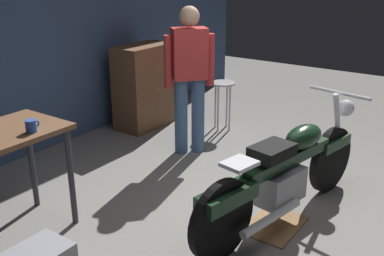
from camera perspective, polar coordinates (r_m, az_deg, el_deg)
name	(u,v)px	position (r m, az deg, el deg)	size (l,w,h in m)	color
ground_plane	(255,212)	(4.13, 8.05, -10.46)	(12.00, 12.00, 0.00)	gray
back_wall	(37,15)	(5.43, -19.03, 13.40)	(8.00, 0.12, 3.10)	#384C70
motorcycle	(286,172)	(3.87, 11.84, -5.43)	(2.16, 0.72, 1.00)	black
person_standing	(189,75)	(5.03, -0.32, 6.77)	(0.45, 0.42, 1.67)	#426089
shop_stool	(223,93)	(5.90, 3.93, 4.47)	(0.32, 0.32, 0.64)	#B2B2B7
wooden_dresser	(144,86)	(6.04, -6.10, 5.28)	(0.80, 0.47, 1.10)	brown
drip_tray	(274,225)	(3.96, 10.41, -11.98)	(0.56, 0.40, 0.01)	olive
mug_blue_enamel	(31,126)	(3.57, -19.70, 0.25)	(0.12, 0.08, 0.09)	#2D51AD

